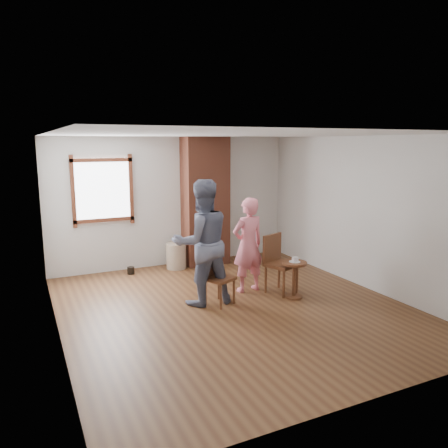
{
  "coord_description": "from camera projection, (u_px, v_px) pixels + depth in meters",
  "views": [
    {
      "loc": [
        -2.85,
        -5.64,
        2.49
      ],
      "look_at": [
        0.21,
        0.8,
        1.15
      ],
      "focal_mm": 35.0,
      "sensor_mm": 36.0,
      "label": 1
    }
  ],
  "objects": [
    {
      "name": "person_pink",
      "position": [
        248.0,
        245.0,
        7.29
      ],
      "size": [
        0.62,
        0.44,
        1.6
      ],
      "primitive_type": "imported",
      "rotation": [
        0.0,
        0.0,
        3.23
      ],
      "color": "pink",
      "rests_on": "ground"
    },
    {
      "name": "brick_chimney",
      "position": [
        205.0,
        201.0,
        8.9
      ],
      "size": [
        0.9,
        0.5,
        2.6
      ],
      "primitive_type": "cube",
      "color": "brown",
      "rests_on": "ground"
    },
    {
      "name": "cake_plate",
      "position": [
        295.0,
        262.0,
        7.0
      ],
      "size": [
        0.18,
        0.18,
        0.01
      ],
      "primitive_type": "cylinder",
      "color": "white",
      "rests_on": "side_table"
    },
    {
      "name": "dining_chair_left",
      "position": [
        216.0,
        274.0,
        6.78
      ],
      "size": [
        0.51,
        0.51,
        0.83
      ],
      "rotation": [
        0.0,
        0.0,
        0.42
      ],
      "color": "brown",
      "rests_on": "ground"
    },
    {
      "name": "side_table",
      "position": [
        294.0,
        274.0,
        7.03
      ],
      "size": [
        0.4,
        0.4,
        0.6
      ],
      "color": "brown",
      "rests_on": "ground"
    },
    {
      "name": "room_shell",
      "position": [
        214.0,
        186.0,
        6.85
      ],
      "size": [
        5.04,
        5.52,
        2.62
      ],
      "color": "silver",
      "rests_on": "ground"
    },
    {
      "name": "man",
      "position": [
        202.0,
        243.0,
        6.7
      ],
      "size": [
        0.96,
        0.76,
        1.95
      ],
      "primitive_type": "imported",
      "rotation": [
        0.0,
        0.0,
        3.12
      ],
      "color": "#131835",
      "rests_on": "ground"
    },
    {
      "name": "cake_slice",
      "position": [
        295.0,
        260.0,
        7.0
      ],
      "size": [
        0.08,
        0.07,
        0.06
      ],
      "primitive_type": "cube",
      "color": "white",
      "rests_on": "cake_plate"
    },
    {
      "name": "stoneware_crock",
      "position": [
        176.0,
        256.0,
        8.72
      ],
      "size": [
        0.5,
        0.5,
        0.51
      ],
      "primitive_type": "cylinder",
      "rotation": [
        0.0,
        0.0,
        0.3
      ],
      "color": "tan",
      "rests_on": "ground"
    },
    {
      "name": "dark_pot",
      "position": [
        131.0,
        271.0,
        8.36
      ],
      "size": [
        0.18,
        0.18,
        0.14
      ],
      "primitive_type": "cylinder",
      "rotation": [
        0.0,
        0.0,
        0.39
      ],
      "color": "black",
      "rests_on": "ground"
    },
    {
      "name": "dining_chair_right",
      "position": [
        278.0,
        260.0,
        7.29
      ],
      "size": [
        0.59,
        0.59,
        0.98
      ],
      "rotation": [
        0.0,
        0.0,
        0.36
      ],
      "color": "brown",
      "rests_on": "ground"
    },
    {
      "name": "ground",
      "position": [
        234.0,
        308.0,
        6.67
      ],
      "size": [
        5.5,
        5.5,
        0.0
      ],
      "primitive_type": "plane",
      "color": "brown",
      "rests_on": "ground"
    }
  ]
}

